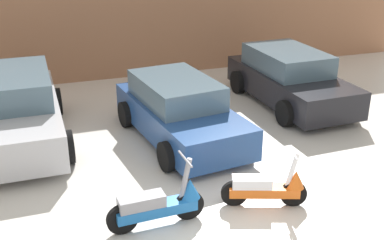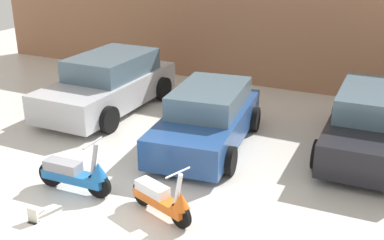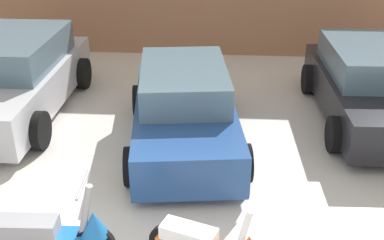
# 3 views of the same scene
# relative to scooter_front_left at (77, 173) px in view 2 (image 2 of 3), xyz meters

# --- Properties ---
(ground_plane) EXTENTS (28.00, 28.00, 0.00)m
(ground_plane) POSITION_rel_scooter_front_left_xyz_m (0.79, -1.00, -0.38)
(ground_plane) COLOR silver
(wall_back) EXTENTS (19.60, 0.12, 3.83)m
(wall_back) POSITION_rel_scooter_front_left_xyz_m (0.79, 7.78, 1.53)
(wall_back) COLOR #9E6B4C
(wall_back) RESTS_ON ground_plane
(scooter_front_left) EXTENTS (1.55, 0.56, 1.08)m
(scooter_front_left) POSITION_rel_scooter_front_left_xyz_m (0.00, 0.00, 0.00)
(scooter_front_left) COLOR black
(scooter_front_left) RESTS_ON ground_plane
(scooter_front_right) EXTENTS (1.35, 0.71, 0.98)m
(scooter_front_right) POSITION_rel_scooter_front_left_xyz_m (1.81, -0.04, -0.03)
(scooter_front_right) COLOR black
(scooter_front_right) RESTS_ON ground_plane
(car_rear_left) EXTENTS (2.09, 4.30, 1.46)m
(car_rear_left) POSITION_rel_scooter_front_left_xyz_m (-2.06, 4.01, 0.32)
(car_rear_left) COLOR #B7B7BC
(car_rear_left) RESTS_ON ground_plane
(car_rear_center) EXTENTS (2.21, 4.00, 1.30)m
(car_rear_center) POSITION_rel_scooter_front_left_xyz_m (1.26, 3.00, 0.24)
(car_rear_center) COLOR navy
(car_rear_center) RESTS_ON ground_plane
(car_rear_right) EXTENTS (2.03, 4.05, 1.36)m
(car_rear_right) POSITION_rel_scooter_front_left_xyz_m (4.59, 4.18, 0.27)
(car_rear_right) COLOR black
(car_rear_right) RESTS_ON ground_plane
(placard_near_left_scooter) EXTENTS (0.20, 0.12, 0.26)m
(placard_near_left_scooter) POSITION_rel_scooter_front_left_xyz_m (-0.04, -1.12, -0.27)
(placard_near_left_scooter) COLOR black
(placard_near_left_scooter) RESTS_ON ground_plane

